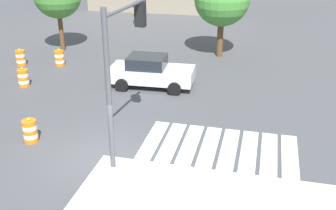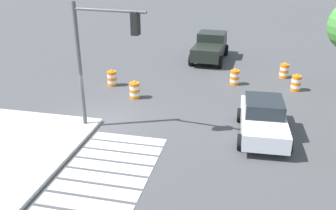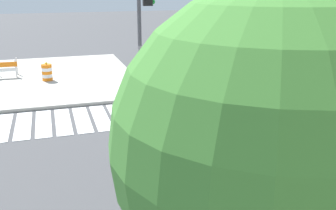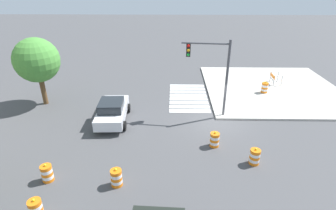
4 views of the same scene
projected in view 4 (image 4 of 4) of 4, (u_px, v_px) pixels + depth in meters
The scene contains 13 objects.
ground_plane at pixel (216, 120), 19.07m from camera, with size 120.00×120.00×0.00m, color #474749.
sidewalk_corner at pixel (272, 88), 24.33m from camera, with size 12.00×12.00×0.15m, color #BCB7AD.
crosswalk_stripes at pixel (188, 97), 22.70m from camera, with size 5.85×3.20×0.02m.
sports_car at pixel (112, 111), 18.60m from camera, with size 4.38×2.30×1.63m.
traffic_barrel_near_corner at pixel (215, 140), 15.95m from camera, with size 0.56×0.56×1.02m.
traffic_barrel_crosswalk_end at pixel (36, 209), 11.17m from camera, with size 0.56×0.56×1.02m.
traffic_barrel_median_near at pixel (47, 173), 13.21m from camera, with size 0.56×0.56×1.02m.
traffic_barrel_median_far at pixel (255, 157), 14.42m from camera, with size 0.56×0.56×1.02m.
traffic_barrel_far_curb at pixel (116, 178), 12.92m from camera, with size 0.56×0.56×1.02m.
traffic_barrel_on_sidewalk at pixel (265, 88), 23.09m from camera, with size 0.56×0.56×1.02m.
construction_barricade at pixel (274, 78), 25.01m from camera, with size 1.30×0.81×1.00m.
traffic_light_pole at pixel (211, 65), 18.02m from camera, with size 0.57×3.28×5.50m.
street_tree_streetside_near at pixel (37, 60), 20.03m from camera, with size 3.39×3.39×5.33m.
Camera 4 is at (-16.76, 3.13, 9.28)m, focal length 28.26 mm.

